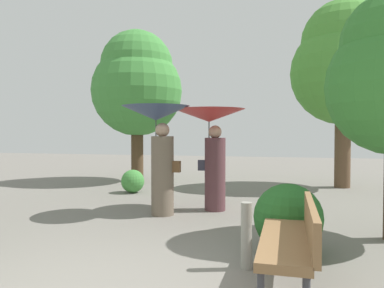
{
  "coord_description": "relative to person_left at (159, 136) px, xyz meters",
  "views": [
    {
      "loc": [
        1.65,
        -2.86,
        1.49
      ],
      "look_at": [
        0.0,
        3.93,
        1.27
      ],
      "focal_mm": 34.46,
      "sensor_mm": 36.0,
      "label": 1
    }
  ],
  "objects": [
    {
      "name": "person_left",
      "position": [
        0.0,
        0.0,
        0.0
      ],
      "size": [
        1.22,
        1.22,
        1.97
      ],
      "rotation": [
        0.0,
        0.0,
        1.57
      ],
      "color": "#6B5B4C",
      "rests_on": "ground"
    },
    {
      "name": "tree_mid_left",
      "position": [
        -2.1,
        4.16,
        1.56
      ],
      "size": [
        2.72,
        2.72,
        4.56
      ],
      "color": "#4C3823",
      "rests_on": "ground"
    },
    {
      "name": "bush_path_right",
      "position": [
        -1.41,
        2.15,
        -1.13
      ],
      "size": [
        0.57,
        0.57,
        0.57
      ],
      "primitive_type": "sphere",
      "color": "#428C3D",
      "rests_on": "ground"
    },
    {
      "name": "tree_near_right",
      "position": [
        3.76,
        4.32,
        1.93
      ],
      "size": [
        2.79,
        2.79,
        5.04
      ],
      "color": "brown",
      "rests_on": "ground"
    },
    {
      "name": "person_right",
      "position": [
        0.84,
        0.61,
        0.04
      ],
      "size": [
        1.37,
        1.37,
        1.94
      ],
      "rotation": [
        0.0,
        0.0,
        1.57
      ],
      "color": "#563338",
      "rests_on": "ground"
    },
    {
      "name": "park_bench",
      "position": [
        2.27,
        -2.76,
        -0.91
      ],
      "size": [
        0.52,
        1.51,
        0.83
      ],
      "rotation": [
        0.0,
        0.0,
        -1.59
      ],
      "color": "#38383D",
      "rests_on": "ground"
    },
    {
      "name": "path_marker_post",
      "position": [
        1.79,
        -2.31,
        -1.05
      ],
      "size": [
        0.12,
        0.12,
        0.73
      ],
      "primitive_type": "cylinder",
      "color": "gray",
      "rests_on": "ground"
    },
    {
      "name": "bush_path_left",
      "position": [
        2.24,
        -1.6,
        -0.99
      ],
      "size": [
        0.85,
        0.85,
        0.85
      ],
      "primitive_type": "sphere",
      "color": "#235B23",
      "rests_on": "ground"
    }
  ]
}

